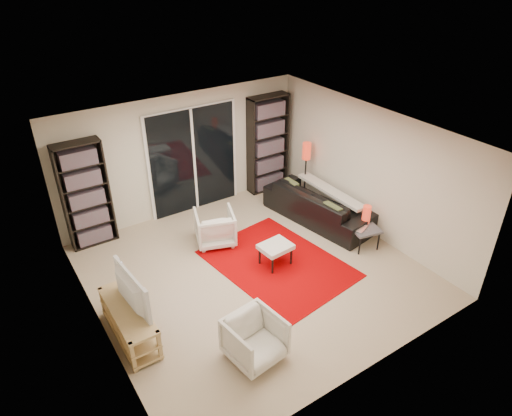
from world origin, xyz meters
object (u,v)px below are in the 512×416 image
object	(u,v)px
tv_stand	(129,322)
ottoman	(276,248)
bookshelf_right	(268,144)
side_table	(364,230)
armchair_back	(215,227)
armchair_front	(255,339)
sofa	(319,205)
bookshelf_left	(86,195)
floor_lamp	(306,157)

from	to	relation	value
tv_stand	ottoman	bearing A→B (deg)	4.87
bookshelf_right	side_table	world-z (taller)	bookshelf_right
armchair_back	armchair_front	bearing A→B (deg)	91.15
side_table	ottoman	bearing A→B (deg)	165.14
armchair_front	side_table	world-z (taller)	armchair_front
bookshelf_right	ottoman	world-z (taller)	bookshelf_right
tv_stand	armchair_back	size ratio (longest dim) A/B	1.88
tv_stand	armchair_front	xyz separation A→B (m)	(1.24, -1.26, 0.05)
ottoman	tv_stand	bearing A→B (deg)	-175.13
sofa	armchair_front	world-z (taller)	sofa
bookshelf_right	armchair_back	xyz separation A→B (m)	(-2.01, -1.23, -0.73)
bookshelf_left	ottoman	xyz separation A→B (m)	(2.37, -2.38, -0.63)
bookshelf_left	bookshelf_right	world-z (taller)	bookshelf_right
armchair_front	ottoman	bearing A→B (deg)	39.78
side_table	floor_lamp	bearing A→B (deg)	83.64
bookshelf_left	side_table	xyz separation A→B (m)	(3.99, -2.81, -0.62)
floor_lamp	tv_stand	bearing A→B (deg)	-158.64
ottoman	bookshelf_right	bearing A→B (deg)	58.04
bookshelf_left	armchair_back	distance (m)	2.31
armchair_back	ottoman	distance (m)	1.27
floor_lamp	bookshelf_left	bearing A→B (deg)	168.58
bookshelf_right	side_table	bearing A→B (deg)	-87.07
tv_stand	sofa	xyz separation A→B (m)	(4.19, 0.95, 0.07)
armchair_front	ottoman	xyz separation A→B (m)	(1.39, 1.49, 0.03)
tv_stand	sofa	distance (m)	4.30
bookshelf_right	side_table	size ratio (longest dim) A/B	3.65
ottoman	bookshelf_left	bearing A→B (deg)	134.88
bookshelf_left	armchair_front	bearing A→B (deg)	-75.87
tv_stand	ottoman	xyz separation A→B (m)	(2.63, 0.22, 0.08)
bookshelf_left	sofa	world-z (taller)	bookshelf_left
sofa	armchair_front	size ratio (longest dim) A/B	3.27
sofa	side_table	distance (m)	1.16
armchair_back	side_table	distance (m)	2.67
sofa	armchair_back	xyz separation A→B (m)	(-2.09, 0.43, -0.01)
bookshelf_left	tv_stand	xyz separation A→B (m)	(-0.26, -2.60, -0.71)
bookshelf_left	armchair_back	bearing A→B (deg)	-33.61
tv_stand	sofa	bearing A→B (deg)	12.76
sofa	armchair_front	xyz separation A→B (m)	(-2.96, -2.21, -0.02)
armchair_back	floor_lamp	distance (m)	2.49
armchair_back	ottoman	bearing A→B (deg)	133.86
armchair_back	floor_lamp	world-z (taller)	floor_lamp
bookshelf_left	bookshelf_right	xyz separation A→B (m)	(3.85, -0.00, 0.07)
bookshelf_right	side_table	xyz separation A→B (m)	(0.14, -2.81, -0.69)
side_table	sofa	bearing A→B (deg)	93.20
sofa	armchair_front	bearing A→B (deg)	117.52
ottoman	floor_lamp	distance (m)	2.48
sofa	ottoman	world-z (taller)	sofa
bookshelf_left	ottoman	distance (m)	3.41
tv_stand	floor_lamp	bearing A→B (deg)	21.36
armchair_front	armchair_back	bearing A→B (deg)	64.69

